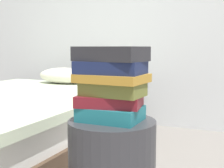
{
  "coord_description": "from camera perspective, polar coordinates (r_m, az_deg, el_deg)",
  "views": [
    {
      "loc": [
        0.52,
        -1.16,
        0.82
      ],
      "look_at": [
        0.0,
        0.0,
        0.67
      ],
      "focal_mm": 49.41,
      "sensor_mm": 36.0,
      "label": 1
    }
  ],
  "objects": [
    {
      "name": "book_charcoal",
      "position": [
        1.28,
        -0.22,
        5.6
      ],
      "size": [
        0.3,
        0.21,
        0.06
      ],
      "primitive_type": "cube",
      "rotation": [
        0.0,
        0.0,
        -0.12
      ],
      "color": "#28282D",
      "rests_on": "book_navy"
    },
    {
      "name": "book_maroon",
      "position": [
        1.3,
        -0.38,
        -3.12
      ],
      "size": [
        0.29,
        0.21,
        0.05
      ],
      "primitive_type": "cube",
      "rotation": [
        0.0,
        0.0,
        0.17
      ],
      "color": "maroon",
      "rests_on": "book_teal"
    },
    {
      "name": "book_ochre",
      "position": [
        1.28,
        -0.1,
        1.12
      ],
      "size": [
        0.29,
        0.21,
        0.03
      ],
      "primitive_type": "cube",
      "rotation": [
        0.0,
        0.0,
        -0.07
      ],
      "color": "#B7842D",
      "rests_on": "book_olive"
    },
    {
      "name": "book_olive",
      "position": [
        1.28,
        0.14,
        -0.96
      ],
      "size": [
        0.26,
        0.16,
        0.06
      ],
      "primitive_type": "cube",
      "rotation": [
        0.0,
        0.0,
        -0.05
      ],
      "color": "olive",
      "rests_on": "book_maroon"
    },
    {
      "name": "book_teal",
      "position": [
        1.3,
        -0.23,
        -5.48
      ],
      "size": [
        0.25,
        0.19,
        0.06
      ],
      "primitive_type": "cube",
      "rotation": [
        0.0,
        0.0,
        0.0
      ],
      "color": "#1E727F",
      "rests_on": "side_table"
    },
    {
      "name": "bed",
      "position": [
        2.57,
        -18.27,
        -6.79
      ],
      "size": [
        1.54,
        2.01,
        0.62
      ],
      "rotation": [
        0.0,
        0.0,
        0.0
      ],
      "color": "#4C3828",
      "rests_on": "ground_plane"
    },
    {
      "name": "book_navy",
      "position": [
        1.28,
        -0.19,
        3.06
      ],
      "size": [
        0.27,
        0.18,
        0.05
      ],
      "primitive_type": "cube",
      "rotation": [
        0.0,
        0.0,
        0.01
      ],
      "color": "#19234C",
      "rests_on": "book_ochre"
    }
  ]
}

